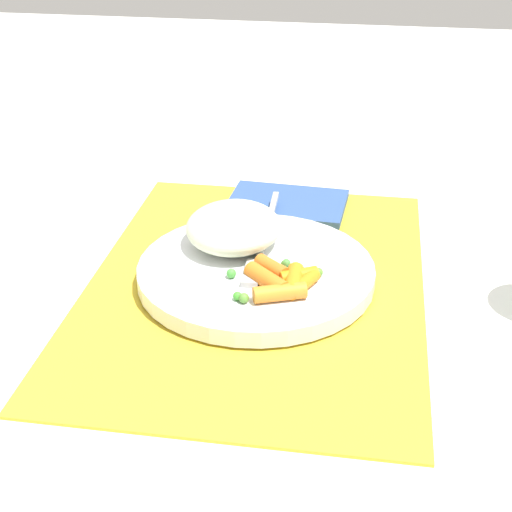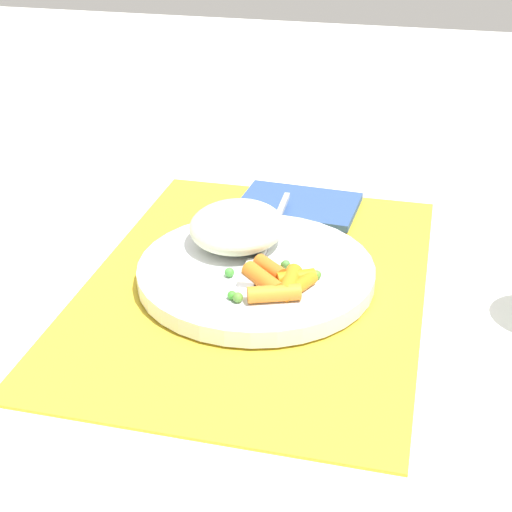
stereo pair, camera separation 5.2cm
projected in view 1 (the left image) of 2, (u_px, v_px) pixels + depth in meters
name	position (u px, v px, depth m)	size (l,w,h in m)	color
ground_plane	(256.00, 285.00, 0.75)	(2.40, 2.40, 0.00)	white
placemat	(256.00, 282.00, 0.75)	(0.45, 0.32, 0.01)	gold
plate	(256.00, 272.00, 0.75)	(0.23, 0.23, 0.02)	white
rice_mound	(234.00, 227.00, 0.77)	(0.10, 0.10, 0.04)	beige
carrot_portion	(283.00, 281.00, 0.70)	(0.08, 0.07, 0.02)	orange
pea_scatter	(268.00, 283.00, 0.70)	(0.08, 0.09, 0.01)	#4C933F
fork	(261.00, 244.00, 0.77)	(0.21, 0.02, 0.01)	#BEBEBE
napkin	(287.00, 204.00, 0.90)	(0.09, 0.13, 0.01)	#33518C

